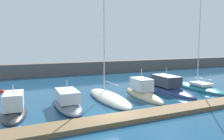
{
  "coord_description": "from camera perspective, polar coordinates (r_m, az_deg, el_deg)",
  "views": [
    {
      "loc": [
        -7.8,
        -16.86,
        6.26
      ],
      "look_at": [
        2.91,
        5.68,
        3.4
      ],
      "focal_mm": 35.43,
      "sensor_mm": 36.0,
      "label": 1
    }
  ],
  "objects": [
    {
      "name": "ground_plane",
      "position": [
        19.61,
        -0.58,
        -12.09
      ],
      "size": [
        120.0,
        120.0,
        0.0
      ],
      "primitive_type": "plane",
      "color": "navy"
    },
    {
      "name": "dock_pier",
      "position": [
        18.5,
        1.05,
        -12.62
      ],
      "size": [
        40.47,
        2.28,
        0.38
      ],
      "primitive_type": "cube",
      "color": "brown",
      "rests_on": "ground_plane"
    },
    {
      "name": "breakwater_seawall",
      "position": [
        47.11,
        -15.74,
        0.21
      ],
      "size": [
        108.0,
        3.13,
        2.54
      ],
      "primitive_type": "cube",
      "color": "#5B5651",
      "rests_on": "ground_plane"
    },
    {
      "name": "motorboat_charcoal_third",
      "position": [
        21.91,
        -23.96,
        -9.09
      ],
      "size": [
        2.63,
        6.34,
        3.1
      ],
      "rotation": [
        0.0,
        0.0,
        1.48
      ],
      "color": "#2D2D33",
      "rests_on": "ground_plane"
    },
    {
      "name": "motorboat_slate_fourth",
      "position": [
        23.05,
        -11.54,
        -7.94
      ],
      "size": [
        2.78,
        8.32,
        3.03
      ],
      "rotation": [
        0.0,
        0.0,
        1.52
      ],
      "color": "slate",
      "rests_on": "ground_plane"
    },
    {
      "name": "sailboat_ivory_fifth",
      "position": [
        25.39,
        -0.91,
        -7.04
      ],
      "size": [
        2.83,
        10.01,
        16.65
      ],
      "rotation": [
        0.0,
        0.0,
        1.55
      ],
      "color": "silver",
      "rests_on": "ground_plane"
    },
    {
      "name": "motorboat_sand_sixth",
      "position": [
        27.24,
        7.86,
        -5.66
      ],
      "size": [
        2.89,
        8.76,
        3.82
      ],
      "rotation": [
        0.0,
        0.0,
        1.48
      ],
      "color": "beige",
      "rests_on": "ground_plane"
    },
    {
      "name": "motorboat_navy_seventh",
      "position": [
        30.74,
        14.34,
        -4.5
      ],
      "size": [
        3.79,
        10.21,
        3.61
      ],
      "rotation": [
        0.0,
        0.0,
        1.5
      ],
      "color": "navy",
      "rests_on": "ground_plane"
    },
    {
      "name": "sailboat_teal_eighth",
      "position": [
        33.69,
        21.37,
        -4.19
      ],
      "size": [
        4.02,
        9.99,
        18.33
      ],
      "rotation": [
        0.0,
        0.0,
        1.49
      ],
      "color": "#19707F",
      "rests_on": "ground_plane"
    },
    {
      "name": "mooring_buoy_red",
      "position": [
        32.73,
        -26.5,
        -5.19
      ],
      "size": [
        0.78,
        0.78,
        0.78
      ],
      "primitive_type": "sphere",
      "color": "red",
      "rests_on": "ground_plane"
    }
  ]
}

